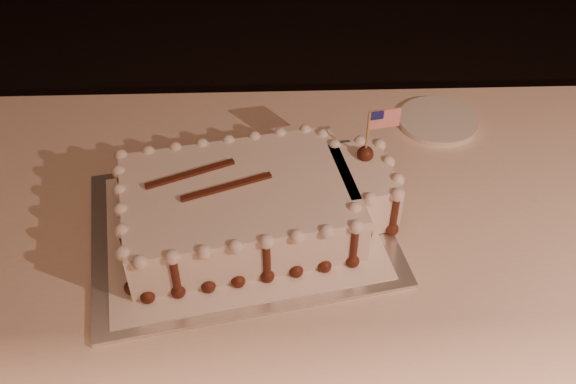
{
  "coord_description": "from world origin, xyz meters",
  "views": [
    {
      "loc": [
        -0.06,
        -0.17,
        1.54
      ],
      "look_at": [
        -0.03,
        0.59,
        0.83
      ],
      "focal_mm": 40.0,
      "sensor_mm": 36.0,
      "label": 1
    }
  ],
  "objects_px": {
    "sheet_cake": "(255,204)",
    "side_plate": "(438,121)",
    "cake_board": "(241,228)",
    "banquet_table": "(303,346)"
  },
  "relations": [
    {
      "from": "sheet_cake",
      "to": "side_plate",
      "type": "bearing_deg",
      "value": 37.33
    },
    {
      "from": "side_plate",
      "to": "cake_board",
      "type": "bearing_deg",
      "value": -144.04
    },
    {
      "from": "cake_board",
      "to": "sheet_cake",
      "type": "xyz_separation_m",
      "value": [
        0.03,
        0.01,
        0.05
      ]
    },
    {
      "from": "banquet_table",
      "to": "side_plate",
      "type": "bearing_deg",
      "value": 44.19
    },
    {
      "from": "cake_board",
      "to": "side_plate",
      "type": "xyz_separation_m",
      "value": [
        0.39,
        0.29,
        0.0
      ]
    },
    {
      "from": "banquet_table",
      "to": "cake_board",
      "type": "bearing_deg",
      "value": -173.79
    },
    {
      "from": "cake_board",
      "to": "side_plate",
      "type": "relative_size",
      "value": 3.08
    },
    {
      "from": "banquet_table",
      "to": "cake_board",
      "type": "relative_size",
      "value": 4.86
    },
    {
      "from": "cake_board",
      "to": "side_plate",
      "type": "bearing_deg",
      "value": 25.16
    },
    {
      "from": "banquet_table",
      "to": "side_plate",
      "type": "height_order",
      "value": "side_plate"
    }
  ]
}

